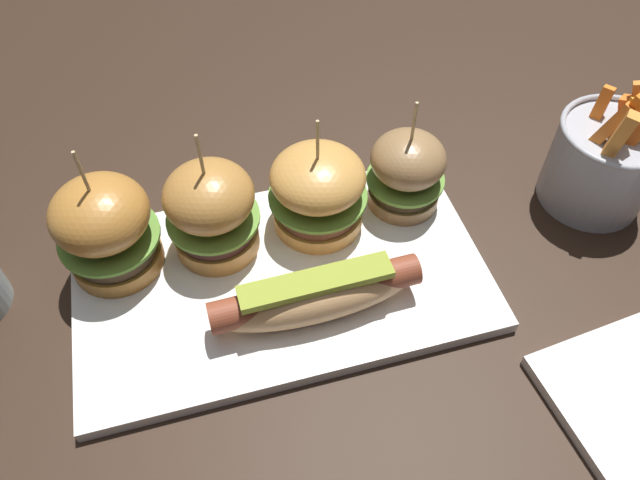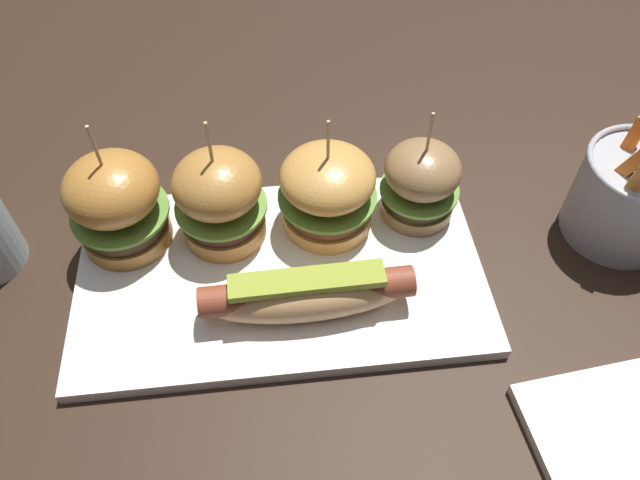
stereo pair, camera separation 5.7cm
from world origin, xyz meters
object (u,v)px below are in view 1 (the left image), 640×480
object	(u,v)px
platter_main	(281,278)
fries_bucket	(604,161)
slider_center_left	(212,210)
hot_dog	(316,295)
slider_far_left	(105,228)
slider_center_right	(318,190)
slider_far_right	(407,171)

from	to	relation	value
platter_main	fries_bucket	bearing A→B (deg)	3.85
fries_bucket	slider_center_left	bearing A→B (deg)	175.87
hot_dog	fries_bucket	xyz separation A→B (m)	(0.34, 0.07, 0.01)
hot_dog	slider_far_left	xyz separation A→B (m)	(-0.18, 0.11, 0.03)
hot_dog	slider_center_left	xyz separation A→B (m)	(-0.08, 0.10, 0.03)
platter_main	slider_center_left	bearing A→B (deg)	134.60
fries_bucket	slider_center_right	bearing A→B (deg)	173.77
slider_far_left	slider_center_right	distance (m)	0.21
hot_dog	slider_far_right	xyz separation A→B (m)	(0.13, 0.11, 0.02)
platter_main	slider_center_left	xyz separation A→B (m)	(-0.05, 0.05, 0.06)
platter_main	hot_dog	distance (m)	0.06
slider_center_left	slider_far_right	xyz separation A→B (m)	(0.20, 0.01, -0.01)
hot_dog	slider_far_left	world-z (taller)	slider_far_left
hot_dog	slider_center_right	bearing A→B (deg)	73.86
platter_main	slider_center_left	distance (m)	0.10
slider_far_left	slider_center_left	world-z (taller)	slider_far_left
slider_far_left	fries_bucket	xyz separation A→B (m)	(0.51, -0.03, -0.01)
slider_far_right	platter_main	bearing A→B (deg)	-157.72
slider_center_right	slider_center_left	bearing A→B (deg)	-178.06
slider_center_right	fries_bucket	size ratio (longest dim) A/B	0.90
slider_far_left	hot_dog	bearing A→B (deg)	-31.58
hot_dog	slider_far_left	bearing A→B (deg)	148.42
platter_main	slider_far_left	size ratio (longest dim) A/B	2.70
hot_dog	fries_bucket	bearing A→B (deg)	12.43
hot_dog	slider_center_right	world-z (taller)	slider_center_right
slider_center_right	fries_bucket	distance (m)	0.31
hot_dog	slider_center_right	xyz separation A→B (m)	(0.03, 0.11, 0.02)
slider_center_right	platter_main	bearing A→B (deg)	-133.01
slider_center_right	slider_far_right	size ratio (longest dim) A/B	1.02
slider_center_right	slider_far_right	xyz separation A→B (m)	(0.10, 0.00, -0.00)
slider_center_right	hot_dog	bearing A→B (deg)	-106.14
platter_main	fries_bucket	size ratio (longest dim) A/B	2.66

